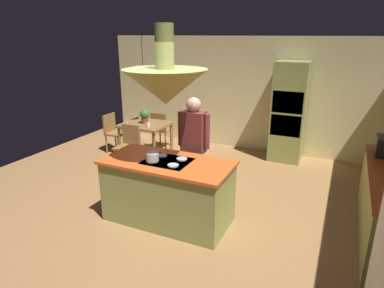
# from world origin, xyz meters

# --- Properties ---
(ground) EXTENTS (8.16, 8.16, 0.00)m
(ground) POSITION_xyz_m (0.00, 0.00, 0.00)
(ground) COLOR #9E7042
(wall_back) EXTENTS (6.80, 0.10, 2.55)m
(wall_back) POSITION_xyz_m (0.00, 3.45, 1.27)
(wall_back) COLOR beige
(wall_back) RESTS_ON ground
(kitchen_island) EXTENTS (1.81, 0.89, 0.94)m
(kitchen_island) POSITION_xyz_m (0.00, -0.20, 0.46)
(kitchen_island) COLOR #8C934C
(kitchen_island) RESTS_ON ground
(oven_tower) EXTENTS (0.66, 0.62, 2.08)m
(oven_tower) POSITION_xyz_m (1.10, 3.04, 1.04)
(oven_tower) COLOR #8C934C
(oven_tower) RESTS_ON ground
(dining_table) EXTENTS (0.98, 0.85, 0.76)m
(dining_table) POSITION_xyz_m (-1.70, 1.90, 0.65)
(dining_table) COLOR olive
(dining_table) RESTS_ON ground
(person_at_island) EXTENTS (0.53, 0.23, 1.69)m
(person_at_island) POSITION_xyz_m (0.07, 0.52, 0.97)
(person_at_island) COLOR tan
(person_at_island) RESTS_ON ground
(range_hood) EXTENTS (1.10, 1.10, 1.00)m
(range_hood) POSITION_xyz_m (0.00, -0.20, 1.97)
(range_hood) COLOR #8C934C
(pendant_light_over_table) EXTENTS (0.32, 0.32, 0.82)m
(pendant_light_over_table) POSITION_xyz_m (-1.70, 1.90, 1.86)
(pendant_light_over_table) COLOR beige
(chair_facing_island) EXTENTS (0.40, 0.40, 0.87)m
(chair_facing_island) POSITION_xyz_m (-1.70, 1.25, 0.50)
(chair_facing_island) COLOR olive
(chair_facing_island) RESTS_ON ground
(chair_by_back_wall) EXTENTS (0.40, 0.40, 0.87)m
(chair_by_back_wall) POSITION_xyz_m (-1.70, 2.55, 0.50)
(chair_by_back_wall) COLOR olive
(chair_by_back_wall) RESTS_ON ground
(chair_at_corner) EXTENTS (0.40, 0.40, 0.87)m
(chair_at_corner) POSITION_xyz_m (-2.57, 1.90, 0.50)
(chair_at_corner) COLOR olive
(chair_at_corner) RESTS_ON ground
(potted_plant_on_table) EXTENTS (0.20, 0.20, 0.30)m
(potted_plant_on_table) POSITION_xyz_m (-1.72, 1.91, 0.93)
(potted_plant_on_table) COLOR #99382D
(potted_plant_on_table) RESTS_ON dining_table
(cup_on_table) EXTENTS (0.07, 0.07, 0.09)m
(cup_on_table) POSITION_xyz_m (-1.49, 1.69, 0.81)
(cup_on_table) COLOR white
(cup_on_table) RESTS_ON dining_table
(cooking_pot_on_cooktop) EXTENTS (0.18, 0.18, 0.12)m
(cooking_pot_on_cooktop) POSITION_xyz_m (-0.16, -0.33, 1.00)
(cooking_pot_on_cooktop) COLOR #B2B2B7
(cooking_pot_on_cooktop) RESTS_ON kitchen_island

